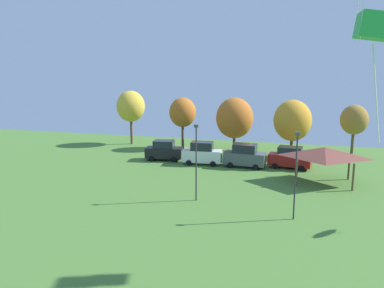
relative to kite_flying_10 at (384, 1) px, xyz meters
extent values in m
cube|color=green|center=(0.00, 0.00, -0.81)|extent=(1.62, 1.53, 1.00)
cylinder|color=white|center=(-0.70, 0.70, 0.01)|extent=(0.02, 0.02, 2.45)
cylinder|color=white|center=(0.00, 0.00, -2.97)|extent=(0.51, 0.07, 3.27)
cube|color=black|center=(-18.16, 30.63, -12.66)|extent=(4.56, 2.29, 1.24)
cube|color=#1E232D|center=(-18.16, 30.63, -11.60)|extent=(2.59, 1.91, 0.87)
cylinder|color=black|center=(-16.70, 29.91, -13.28)|extent=(0.66, 0.30, 0.64)
cylinder|color=black|center=(-16.92, 31.67, -13.28)|extent=(0.66, 0.30, 0.64)
cylinder|color=black|center=(-19.40, 29.59, -13.28)|extent=(0.66, 0.30, 0.64)
cylinder|color=black|center=(-19.61, 31.35, -13.28)|extent=(0.66, 0.30, 0.64)
cube|color=silver|center=(-13.22, 29.84, -12.59)|extent=(4.62, 2.03, 1.37)
cube|color=#1E232D|center=(-13.22, 29.84, -11.42)|extent=(2.59, 1.75, 0.96)
cylinder|color=black|center=(-11.77, 29.07, -13.28)|extent=(0.65, 0.26, 0.64)
cylinder|color=black|center=(-11.88, 30.79, -13.28)|extent=(0.65, 0.26, 0.64)
cylinder|color=black|center=(-14.56, 28.88, -13.28)|extent=(0.65, 0.26, 0.64)
cylinder|color=black|center=(-14.68, 30.60, -13.28)|extent=(0.65, 0.26, 0.64)
cube|color=#4C5156|center=(-8.28, 29.88, -12.59)|extent=(4.75, 2.21, 1.37)
cube|color=#1E232D|center=(-8.28, 29.88, -11.43)|extent=(2.67, 1.90, 0.96)
cylinder|color=black|center=(-6.93, 28.84, -13.28)|extent=(0.65, 0.27, 0.64)
cylinder|color=black|center=(-6.78, 30.70, -13.28)|extent=(0.65, 0.27, 0.64)
cylinder|color=black|center=(-9.78, 29.06, -13.28)|extent=(0.65, 0.27, 0.64)
cylinder|color=black|center=(-9.64, 30.92, -13.28)|extent=(0.65, 0.27, 0.64)
cube|color=maroon|center=(-3.35, 30.73, -12.66)|extent=(4.84, 2.42, 1.24)
cube|color=#1E232D|center=(-3.35, 30.73, -11.60)|extent=(2.75, 2.00, 0.87)
cylinder|color=black|center=(-2.04, 29.64, -13.28)|extent=(0.66, 0.30, 0.64)
cylinder|color=black|center=(-1.80, 31.46, -13.28)|extent=(0.66, 0.30, 0.64)
cylinder|color=black|center=(-4.89, 30.00, -13.28)|extent=(0.66, 0.30, 0.64)
cylinder|color=black|center=(-4.66, 31.83, -13.28)|extent=(0.66, 0.30, 0.64)
cylinder|color=brown|center=(-2.51, 23.88, -12.30)|extent=(0.20, 0.20, 2.60)
cylinder|color=brown|center=(2.55, 23.88, -12.30)|extent=(0.20, 0.20, 2.60)
cylinder|color=brown|center=(-2.51, 27.63, -12.30)|extent=(0.20, 0.20, 2.60)
cylinder|color=brown|center=(2.55, 27.63, -12.30)|extent=(0.20, 0.20, 2.60)
pyramid|color=brown|center=(0.02, 25.76, -10.50)|extent=(6.55, 4.85, 1.00)
cylinder|color=#2D2D33|center=(-10.73, 17.53, -10.42)|extent=(0.12, 0.12, 6.35)
cube|color=#4C4C51|center=(-10.73, 17.53, -7.13)|extent=(0.36, 0.20, 0.24)
cylinder|color=#2D2D33|center=(-2.54, 15.32, -10.37)|extent=(0.12, 0.12, 6.46)
cube|color=#4C4C51|center=(-2.54, 15.32, -7.02)|extent=(0.36, 0.20, 0.24)
cylinder|color=brown|center=(-25.91, 38.77, -11.62)|extent=(0.36, 0.36, 3.97)
ellipsoid|color=gold|center=(-25.91, 38.77, -8.12)|extent=(4.02, 4.02, 4.42)
cylinder|color=brown|center=(-17.88, 37.69, -11.78)|extent=(0.36, 0.36, 3.64)
ellipsoid|color=#BC6623|center=(-17.88, 37.69, -8.60)|extent=(3.63, 3.63, 3.99)
cylinder|color=brown|center=(-10.88, 38.32, -12.33)|extent=(0.36, 0.36, 2.55)
ellipsoid|color=#BC6623|center=(-10.88, 38.32, -9.21)|extent=(4.91, 4.91, 5.40)
cylinder|color=brown|center=(-3.36, 35.96, -12.13)|extent=(0.36, 0.36, 2.95)
ellipsoid|color=gold|center=(-3.36, 35.96, -8.93)|extent=(4.59, 4.59, 5.05)
cylinder|color=brown|center=(3.99, 38.56, -11.89)|extent=(0.36, 0.36, 3.41)
ellipsoid|color=olive|center=(3.99, 38.56, -8.92)|extent=(3.37, 3.37, 3.70)
camera|label=1|loc=(-2.36, -14.68, -1.91)|focal=38.00mm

